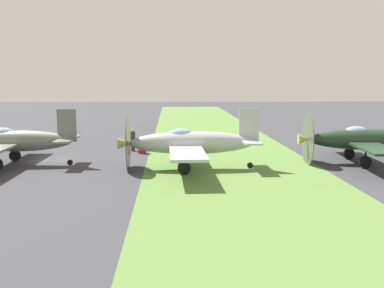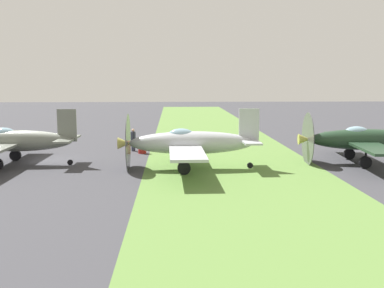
% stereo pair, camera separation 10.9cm
% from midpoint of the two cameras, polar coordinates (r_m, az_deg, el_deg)
% --- Properties ---
extents(ground_plane, '(160.00, 160.00, 0.00)m').
position_cam_midpoint_polar(ground_plane, '(31.82, -17.97, -2.16)').
color(ground_plane, '#38383D').
extents(grass_verge, '(120.00, 11.00, 0.01)m').
position_cam_midpoint_polar(grass_verge, '(30.90, 4.68, -2.08)').
color(grass_verge, '#567A38').
rests_on(grass_verge, ground).
extents(airplane_lead, '(10.52, 8.36, 3.77)m').
position_cam_midpoint_polar(airplane_lead, '(31.07, -21.66, 0.36)').
color(airplane_lead, slate).
rests_on(airplane_lead, ground).
extents(airplane_wingman, '(10.84, 8.62, 3.89)m').
position_cam_midpoint_polar(airplane_wingman, '(27.67, -0.24, 0.15)').
color(airplane_wingman, '#B2B7BC').
rests_on(airplane_wingman, ground).
extents(airplane_trail, '(10.67, 8.44, 3.79)m').
position_cam_midpoint_polar(airplane_trail, '(31.52, 20.87, 0.52)').
color(airplane_trail, '#233D28').
rests_on(airplane_trail, ground).
extents(ground_crew_chief, '(0.63, 0.38, 1.73)m').
position_cam_midpoint_polar(ground_crew_chief, '(34.99, -7.31, 0.59)').
color(ground_crew_chief, '#2D3342').
rests_on(ground_crew_chief, ground).
extents(fuel_drum, '(0.60, 0.60, 0.90)m').
position_cam_midpoint_polar(fuel_drum, '(33.90, -6.18, -0.42)').
color(fuel_drum, maroon).
rests_on(fuel_drum, ground).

